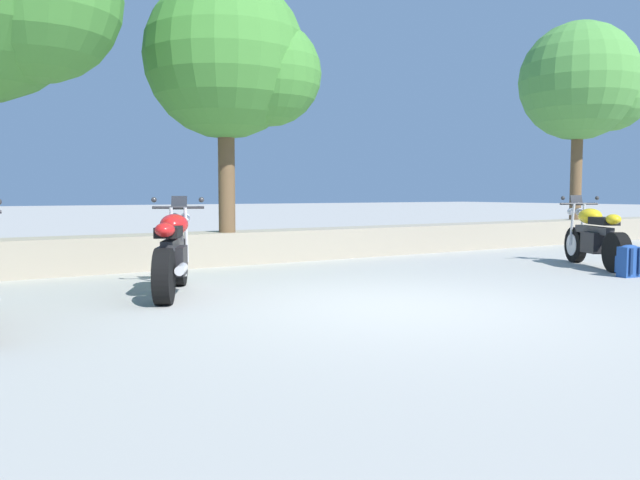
% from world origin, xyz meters
% --- Properties ---
extents(ground_plane, '(120.00, 120.00, 0.00)m').
position_xyz_m(ground_plane, '(0.00, 0.00, 0.00)').
color(ground_plane, '#A3A099').
extents(stone_wall, '(36.00, 0.80, 0.55)m').
position_xyz_m(stone_wall, '(0.00, 4.80, 0.28)').
color(stone_wall, gray).
rests_on(stone_wall, ground).
extents(motorcycle_red_centre, '(1.12, 1.92, 1.18)m').
position_xyz_m(motorcycle_red_centre, '(-1.70, 2.09, 0.49)').
color(motorcycle_red_centre, black).
rests_on(motorcycle_red_centre, ground).
extents(motorcycle_yellow_far_right, '(1.20, 1.87, 1.18)m').
position_xyz_m(motorcycle_yellow_far_right, '(5.13, 1.18, 0.49)').
color(motorcycle_yellow_far_right, black).
rests_on(motorcycle_yellow_far_right, ground).
extents(rider_backpack, '(0.32, 0.29, 0.47)m').
position_xyz_m(rider_backpack, '(4.43, 0.13, 0.24)').
color(rider_backpack, navy).
rests_on(rider_backpack, ground).
extents(rider_helmet, '(0.28, 0.28, 0.28)m').
position_xyz_m(rider_helmet, '(5.03, 0.47, 0.14)').
color(rider_helmet, black).
rests_on(rider_helmet, ground).
extents(leafy_tree_mid_right, '(2.82, 2.69, 4.26)m').
position_xyz_m(leafy_tree_mid_right, '(0.25, 4.58, 3.40)').
color(leafy_tree_mid_right, brown).
rests_on(leafy_tree_mid_right, stone_wall).
extents(leafy_tree_far_right, '(3.05, 2.90, 4.88)m').
position_xyz_m(leafy_tree_far_right, '(9.82, 4.81, 3.91)').
color(leafy_tree_far_right, brown).
rests_on(leafy_tree_far_right, stone_wall).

